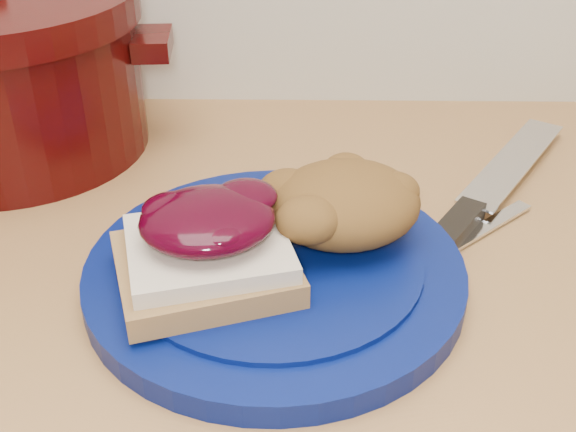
{
  "coord_description": "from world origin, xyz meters",
  "views": [
    {
      "loc": [
        0.02,
        0.99,
        1.25
      ],
      "look_at": [
        0.01,
        1.46,
        0.95
      ],
      "focal_mm": 45.0,
      "sensor_mm": 36.0,
      "label": 1
    }
  ],
  "objects_px": {
    "plate": "(275,273)",
    "chef_knife": "(465,217)",
    "butter_knife": "(464,239)",
    "dutch_oven": "(4,71)"
  },
  "relations": [
    {
      "from": "plate",
      "to": "chef_knife",
      "type": "xyz_separation_m",
      "value": [
        0.17,
        0.08,
        -0.0
      ]
    },
    {
      "from": "butter_knife",
      "to": "dutch_oven",
      "type": "bearing_deg",
      "value": 117.23
    },
    {
      "from": "dutch_oven",
      "to": "chef_knife",
      "type": "bearing_deg",
      "value": -18.63
    },
    {
      "from": "plate",
      "to": "chef_knife",
      "type": "distance_m",
      "value": 0.19
    },
    {
      "from": "chef_knife",
      "to": "butter_knife",
      "type": "relative_size",
      "value": 1.69
    },
    {
      "from": "dutch_oven",
      "to": "butter_knife",
      "type": "bearing_deg",
      "value": -21.78
    },
    {
      "from": "plate",
      "to": "chef_knife",
      "type": "height_order",
      "value": "same"
    },
    {
      "from": "butter_knife",
      "to": "dutch_oven",
      "type": "xyz_separation_m",
      "value": [
        -0.44,
        0.18,
        0.08
      ]
    },
    {
      "from": "plate",
      "to": "butter_knife",
      "type": "bearing_deg",
      "value": 19.87
    },
    {
      "from": "chef_knife",
      "to": "dutch_oven",
      "type": "relative_size",
      "value": 0.87
    }
  ]
}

